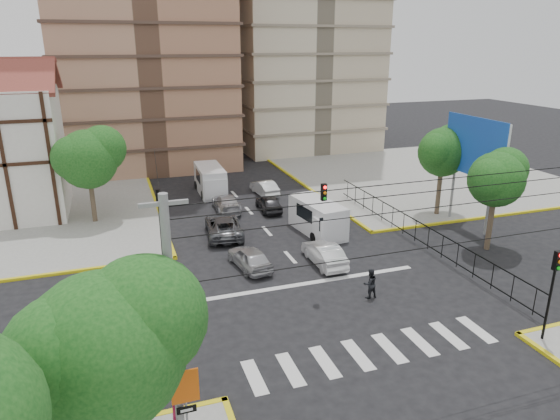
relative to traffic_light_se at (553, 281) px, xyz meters
name	(u,v)px	position (x,y,z in m)	size (l,w,h in m)	color
ground	(321,292)	(-7.80, 7.80, -3.11)	(160.00, 160.00, 0.00)	black
sidewalk_ne	(421,176)	(12.20, 27.80, -3.04)	(26.00, 26.00, 0.15)	gray
crosswalk_stripes	(374,351)	(-7.80, 1.80, -3.11)	(12.00, 2.40, 0.01)	silver
stop_line	(313,282)	(-7.80, 9.00, -3.11)	(13.00, 0.40, 0.01)	silver
park_fence	(414,243)	(1.20, 12.30, -3.11)	(0.10, 22.50, 1.66)	black
billboard	(475,148)	(6.65, 13.80, 2.89)	(0.36, 6.20, 8.10)	slate
tree_sw_near	(108,343)	(-18.70, -2.19, 2.16)	(5.63, 4.60, 7.57)	#473828
tree_park_a	(498,177)	(5.28, 9.81, 1.90)	(4.41, 3.60, 6.83)	#473828
tree_park_c	(444,150)	(6.29, 16.81, 2.22)	(4.65, 3.80, 7.25)	#473828
tree_tudor	(89,156)	(-19.70, 23.81, 2.11)	(5.39, 4.40, 7.43)	#473828
traffic_light_se	(553,281)	(0.00, 0.00, 0.00)	(0.28, 0.22, 4.40)	black
traffic_light_nw	(159,211)	(-15.60, 15.60, 0.00)	(0.28, 0.22, 4.40)	black
traffic_light_hanging	(341,201)	(-7.80, 5.76, 2.79)	(18.00, 9.12, 0.92)	black
utility_pole_sw	(173,329)	(-16.80, -1.20, 1.65)	(1.40, 0.28, 9.00)	slate
district_sign	(185,394)	(-16.60, -1.44, -0.66)	(0.90, 0.12, 3.20)	slate
van_right_lane	(319,219)	(-4.40, 16.06, -1.95)	(2.74, 5.52, 2.38)	silver
van_left_lane	(211,181)	(-9.76, 28.64, -1.90)	(2.30, 5.56, 2.48)	silver
car_silver_front_left	(250,258)	(-10.71, 12.11, -2.42)	(1.63, 4.05, 1.38)	#ADAEB2
car_white_front_right	(324,254)	(-6.15, 11.14, -2.41)	(1.48, 4.24, 1.40)	white
car_grey_mid_left	(224,226)	(-11.01, 17.96, -2.38)	(2.43, 5.26, 1.46)	#55575C
car_silver_rear_left	(226,203)	(-9.54, 23.42, -2.44)	(1.89, 4.66, 1.35)	#B3B3B8
car_darkgrey_mid_right	(269,203)	(-6.24, 22.26, -2.44)	(1.59, 3.95, 1.35)	#2B2A2D
car_white_rear_right	(264,188)	(-5.23, 26.78, -2.44)	(1.42, 4.08, 1.35)	white
pedestrian_sw_corner	(178,414)	(-16.80, -0.47, -2.19)	(0.56, 0.37, 1.55)	#A71942
pedestrian_crosswalk	(370,283)	(-5.57, 6.35, -2.27)	(0.82, 0.64, 1.68)	black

